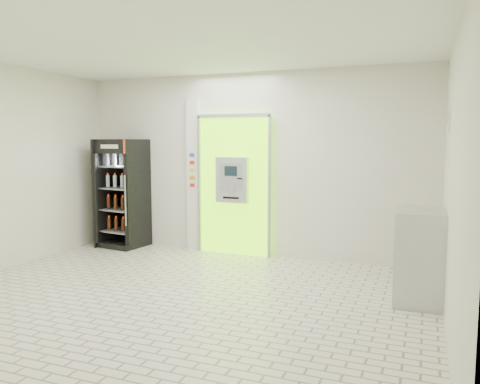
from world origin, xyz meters
The scene contains 7 objects.
ground centered at (0.00, 0.00, 0.00)m, with size 6.00×6.00×0.00m, color beige.
room_shell centered at (0.00, 0.00, 1.84)m, with size 6.00×6.00×6.00m.
atm_assembly centered at (-0.20, 2.41, 1.17)m, with size 1.30×0.24×2.33m.
pillar centered at (-0.98, 2.45, 1.30)m, with size 0.22×0.11×2.60m.
beverage_cooler centered at (-2.27, 2.18, 0.92)m, with size 0.80×0.75×1.92m.
steel_cabinet centered at (2.72, 1.03, 0.54)m, with size 0.57×0.83×1.09m.
exit_sign centered at (2.99, 1.40, 2.12)m, with size 0.02×0.22×0.26m.
Camera 1 is at (2.76, -4.75, 1.88)m, focal length 35.00 mm.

